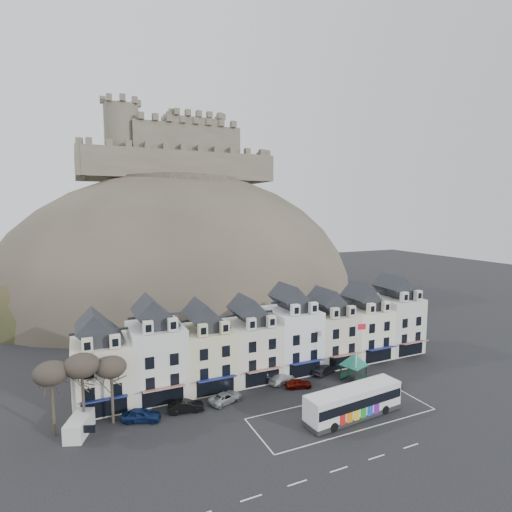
{
  "coord_description": "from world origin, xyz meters",
  "views": [
    {
      "loc": [
        -26.0,
        -35.43,
        24.24
      ],
      "look_at": [
        1.09,
        24.0,
        16.6
      ],
      "focal_mm": 28.0,
      "sensor_mm": 36.0,
      "label": 1
    }
  ],
  "objects_px": {
    "red_buoy": "(381,386)",
    "car_silver": "(226,397)",
    "white_van": "(79,426)",
    "flagpole": "(357,350)",
    "car_charcoal": "(324,369)",
    "bus": "(353,401)",
    "car_navy": "(141,415)",
    "car_black": "(186,406)",
    "car_white": "(282,378)",
    "bus_shelter": "(354,360)",
    "car_maroon": "(298,384)"
  },
  "relations": [
    {
      "from": "white_van",
      "to": "car_black",
      "type": "height_order",
      "value": "white_van"
    },
    {
      "from": "red_buoy",
      "to": "car_charcoal",
      "type": "xyz_separation_m",
      "value": [
        -3.23,
        8.37,
        -0.18
      ]
    },
    {
      "from": "flagpole",
      "to": "car_white",
      "type": "bearing_deg",
      "value": 149.68
    },
    {
      "from": "car_navy",
      "to": "car_black",
      "type": "xyz_separation_m",
      "value": [
        5.2,
        0.0,
        -0.04
      ]
    },
    {
      "from": "bus",
      "to": "car_maroon",
      "type": "bearing_deg",
      "value": 97.18
    },
    {
      "from": "white_van",
      "to": "car_silver",
      "type": "height_order",
      "value": "white_van"
    },
    {
      "from": "car_white",
      "to": "car_charcoal",
      "type": "relative_size",
      "value": 1.0
    },
    {
      "from": "bus_shelter",
      "to": "car_black",
      "type": "distance_m",
      "value": 24.12
    },
    {
      "from": "bus_shelter",
      "to": "car_silver",
      "type": "distance_m",
      "value": 18.99
    },
    {
      "from": "car_white",
      "to": "white_van",
      "type": "bearing_deg",
      "value": 72.82
    },
    {
      "from": "white_van",
      "to": "car_charcoal",
      "type": "xyz_separation_m",
      "value": [
        33.3,
        2.5,
        -0.27
      ]
    },
    {
      "from": "car_black",
      "to": "car_maroon",
      "type": "distance_m",
      "value": 15.6
    },
    {
      "from": "car_navy",
      "to": "car_black",
      "type": "height_order",
      "value": "car_navy"
    },
    {
      "from": "bus",
      "to": "car_navy",
      "type": "bearing_deg",
      "value": 153.08
    },
    {
      "from": "flagpole",
      "to": "car_charcoal",
      "type": "relative_size",
      "value": 2.03
    },
    {
      "from": "flagpole",
      "to": "car_maroon",
      "type": "bearing_deg",
      "value": 160.65
    },
    {
      "from": "car_black",
      "to": "red_buoy",
      "type": "bearing_deg",
      "value": -93.77
    },
    {
      "from": "car_white",
      "to": "car_black",
      "type": "bearing_deg",
      "value": 77.21
    },
    {
      "from": "car_maroon",
      "to": "bus_shelter",
      "type": "bearing_deg",
      "value": -83.35
    },
    {
      "from": "bus_shelter",
      "to": "car_silver",
      "type": "xyz_separation_m",
      "value": [
        -18.77,
        1.52,
        -2.44
      ]
    },
    {
      "from": "bus_shelter",
      "to": "car_charcoal",
      "type": "distance_m",
      "value": 5.0
    },
    {
      "from": "bus_shelter",
      "to": "red_buoy",
      "type": "distance_m",
      "value": 5.19
    },
    {
      "from": "bus",
      "to": "car_silver",
      "type": "xyz_separation_m",
      "value": [
        -12.35,
        9.63,
        -1.34
      ]
    },
    {
      "from": "car_silver",
      "to": "car_maroon",
      "type": "bearing_deg",
      "value": -111.82
    },
    {
      "from": "car_black",
      "to": "car_charcoal",
      "type": "relative_size",
      "value": 0.97
    },
    {
      "from": "bus_shelter",
      "to": "car_maroon",
      "type": "xyz_separation_m",
      "value": [
        -8.37,
        1.22,
        -2.45
      ]
    },
    {
      "from": "car_maroon",
      "to": "car_charcoal",
      "type": "distance_m",
      "value": 6.48
    },
    {
      "from": "white_van",
      "to": "flagpole",
      "type": "bearing_deg",
      "value": 16.48
    },
    {
      "from": "white_van",
      "to": "car_silver",
      "type": "relative_size",
      "value": 1.07
    },
    {
      "from": "white_van",
      "to": "car_maroon",
      "type": "bearing_deg",
      "value": 20.89
    },
    {
      "from": "red_buoy",
      "to": "car_charcoal",
      "type": "height_order",
      "value": "red_buoy"
    },
    {
      "from": "red_buoy",
      "to": "white_van",
      "type": "relative_size",
      "value": 0.38
    },
    {
      "from": "car_navy",
      "to": "flagpole",
      "type": "bearing_deg",
      "value": -74.05
    },
    {
      "from": "car_silver",
      "to": "car_white",
      "type": "height_order",
      "value": "car_white"
    },
    {
      "from": "car_charcoal",
      "to": "car_black",
      "type": "bearing_deg",
      "value": 75.28
    },
    {
      "from": "red_buoy",
      "to": "white_van",
      "type": "bearing_deg",
      "value": 170.87
    },
    {
      "from": "red_buoy",
      "to": "car_maroon",
      "type": "xyz_separation_m",
      "value": [
        -9.2,
        5.87,
        -0.29
      ]
    },
    {
      "from": "car_silver",
      "to": "white_van",
      "type": "bearing_deg",
      "value": 70.9
    },
    {
      "from": "bus_shelter",
      "to": "car_maroon",
      "type": "height_order",
      "value": "bus_shelter"
    },
    {
      "from": "car_white",
      "to": "car_silver",
      "type": "bearing_deg",
      "value": 80.77
    },
    {
      "from": "bus",
      "to": "white_van",
      "type": "distance_m",
      "value": 30.74
    },
    {
      "from": "bus",
      "to": "car_black",
      "type": "relative_size",
      "value": 2.98
    },
    {
      "from": "bus",
      "to": "white_van",
      "type": "relative_size",
      "value": 2.69
    },
    {
      "from": "car_silver",
      "to": "car_charcoal",
      "type": "distance_m",
      "value": 16.52
    },
    {
      "from": "white_van",
      "to": "car_silver",
      "type": "xyz_separation_m",
      "value": [
        16.93,
        0.31,
        -0.37
      ]
    },
    {
      "from": "red_buoy",
      "to": "car_silver",
      "type": "relative_size",
      "value": 0.4
    },
    {
      "from": "car_black",
      "to": "car_white",
      "type": "height_order",
      "value": "car_black"
    },
    {
      "from": "bus",
      "to": "red_buoy",
      "type": "distance_m",
      "value": 8.1
    },
    {
      "from": "car_black",
      "to": "car_silver",
      "type": "relative_size",
      "value": 0.96
    },
    {
      "from": "white_van",
      "to": "car_white",
      "type": "distance_m",
      "value": 26.25
    }
  ]
}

